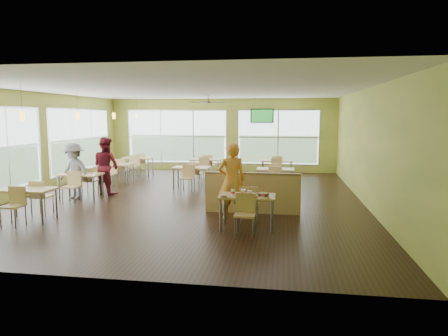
{
  "coord_description": "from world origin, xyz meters",
  "views": [
    {
      "loc": [
        2.77,
        -11.44,
        2.45
      ],
      "look_at": [
        1.21,
        -1.16,
        1.09
      ],
      "focal_mm": 32.0,
      "sensor_mm": 36.0,
      "label": 1
    }
  ],
  "objects_px": {
    "main_table": "(247,201)",
    "food_basket": "(263,194)",
    "man_plaid": "(232,180)",
    "half_wall_divider": "(253,193)"
  },
  "relations": [
    {
      "from": "main_table",
      "to": "food_basket",
      "type": "xyz_separation_m",
      "value": [
        0.34,
        -0.01,
        0.15
      ]
    },
    {
      "from": "man_plaid",
      "to": "food_basket",
      "type": "height_order",
      "value": "man_plaid"
    },
    {
      "from": "half_wall_divider",
      "to": "man_plaid",
      "type": "distance_m",
      "value": 0.81
    },
    {
      "from": "food_basket",
      "to": "half_wall_divider",
      "type": "bearing_deg",
      "value": 103.23
    },
    {
      "from": "main_table",
      "to": "man_plaid",
      "type": "relative_size",
      "value": 0.83
    },
    {
      "from": "half_wall_divider",
      "to": "food_basket",
      "type": "distance_m",
      "value": 1.52
    },
    {
      "from": "half_wall_divider",
      "to": "food_basket",
      "type": "bearing_deg",
      "value": -76.77
    },
    {
      "from": "main_table",
      "to": "half_wall_divider",
      "type": "xyz_separation_m",
      "value": [
        0.0,
        1.45,
        -0.11
      ]
    },
    {
      "from": "half_wall_divider",
      "to": "main_table",
      "type": "bearing_deg",
      "value": -90.0
    },
    {
      "from": "main_table",
      "to": "food_basket",
      "type": "relative_size",
      "value": 5.76
    }
  ]
}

